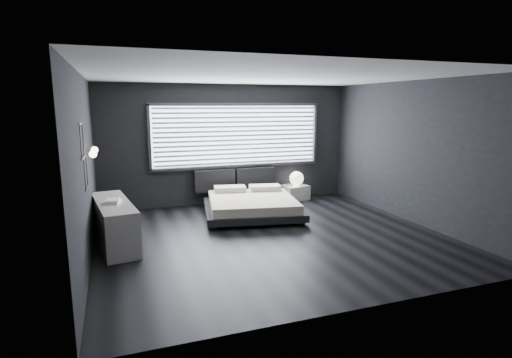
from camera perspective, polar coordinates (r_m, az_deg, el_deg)
name	(u,v)px	position (r m, az deg, el deg)	size (l,w,h in m)	color
room	(272,159)	(6.93, 2.35, 2.85)	(6.04, 6.00, 2.80)	black
window	(238,136)	(9.50, -2.60, 6.22)	(4.14, 0.09, 1.52)	white
headboard	(235,179)	(9.56, -2.98, -0.05)	(1.96, 0.16, 0.52)	black
sconce_near	(93,154)	(6.47, -22.29, 3.30)	(0.18, 0.11, 0.11)	silver
sconce_far	(94,150)	(7.06, -22.09, 3.87)	(0.18, 0.11, 0.11)	silver
wall_art_upper	(82,141)	(5.85, -23.62, 4.99)	(0.01, 0.48, 0.48)	#47474C
wall_art_lower	(86,173)	(6.16, -23.14, 0.84)	(0.01, 0.48, 0.48)	#47474C
bed	(252,204)	(8.51, -0.60, -3.65)	(2.28, 2.21, 0.51)	black
nightstand	(295,192)	(10.01, 5.55, -1.89)	(0.61, 0.51, 0.36)	silver
orb_lamp	(297,178)	(9.94, 5.81, 0.09)	(0.35, 0.35, 0.35)	white
dresser	(115,223)	(7.16, -19.55, -5.93)	(0.77, 1.90, 0.74)	silver
book_stack	(112,201)	(6.97, -19.87, -3.00)	(0.31, 0.37, 0.07)	white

